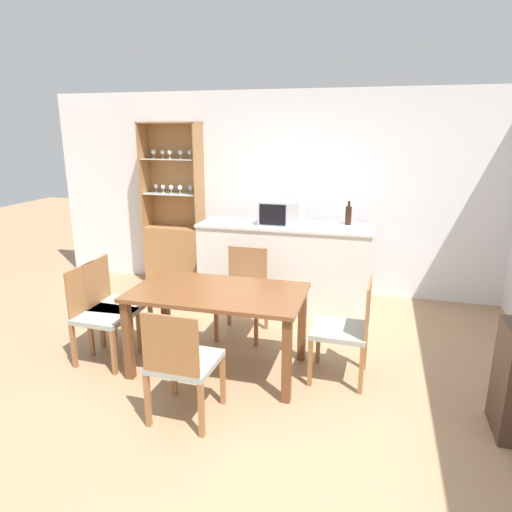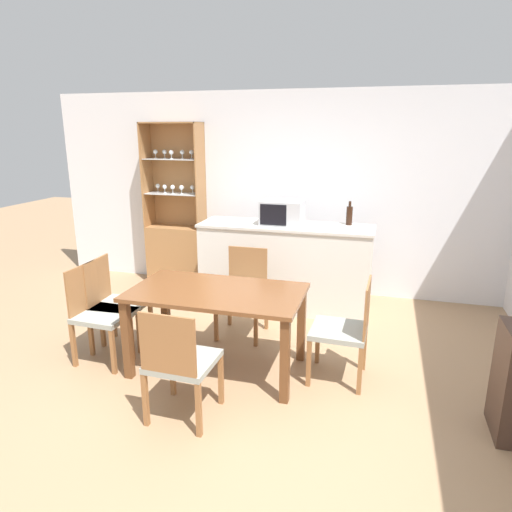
% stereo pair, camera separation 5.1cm
% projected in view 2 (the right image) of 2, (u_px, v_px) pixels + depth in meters
% --- Properties ---
extents(ground_plane, '(18.00, 18.00, 0.00)m').
position_uv_depth(ground_plane, '(235.00, 390.00, 3.76)').
color(ground_plane, '#A37F5B').
extents(wall_back, '(6.80, 0.06, 2.55)m').
position_uv_depth(wall_back, '(298.00, 194.00, 5.86)').
color(wall_back, silver).
rests_on(wall_back, ground_plane).
extents(kitchen_counter, '(2.02, 0.60, 1.01)m').
position_uv_depth(kitchen_counter, '(285.00, 266.00, 5.40)').
color(kitchen_counter, silver).
rests_on(kitchen_counter, ground_plane).
extents(display_cabinet, '(0.79, 0.33, 2.16)m').
position_uv_depth(display_cabinet, '(177.00, 239.00, 6.30)').
color(display_cabinet, '#A37042').
rests_on(display_cabinet, ground_plane).
extents(dining_table, '(1.49, 0.83, 0.74)m').
position_uv_depth(dining_table, '(217.00, 302.00, 3.94)').
color(dining_table, brown).
rests_on(dining_table, ground_plane).
extents(dining_chair_head_near, '(0.47, 0.47, 0.89)m').
position_uv_depth(dining_chair_head_near, '(180.00, 362.00, 3.28)').
color(dining_chair_head_near, '#999E93').
rests_on(dining_chair_head_near, ground_plane).
extents(dining_chair_head_far, '(0.46, 0.46, 0.89)m').
position_uv_depth(dining_chair_head_far, '(243.00, 292.00, 4.70)').
color(dining_chair_head_far, '#999E93').
rests_on(dining_chair_head_far, ground_plane).
extents(dining_chair_side_left_near, '(0.48, 0.48, 0.89)m').
position_uv_depth(dining_chair_side_left_near, '(101.00, 313.00, 4.16)').
color(dining_chair_side_left_near, '#999E93').
rests_on(dining_chair_side_left_near, ground_plane).
extents(dining_chair_side_right_far, '(0.47, 0.47, 0.89)m').
position_uv_depth(dining_chair_side_right_far, '(345.00, 329.00, 3.82)').
color(dining_chair_side_right_far, '#999E93').
rests_on(dining_chair_side_right_far, ground_plane).
extents(dining_chair_side_left_far, '(0.48, 0.48, 0.89)m').
position_uv_depth(dining_chair_side_left_far, '(115.00, 303.00, 4.39)').
color(dining_chair_side_left_far, '#999E93').
rests_on(dining_chair_side_left_far, ground_plane).
extents(microwave, '(0.47, 0.35, 0.28)m').
position_uv_depth(microwave, '(282.00, 213.00, 5.25)').
color(microwave, '#B7BABF').
rests_on(microwave, kitchen_counter).
extents(wine_bottle, '(0.07, 0.07, 0.27)m').
position_uv_depth(wine_bottle, '(349.00, 215.00, 5.23)').
color(wine_bottle, black).
rests_on(wine_bottle, kitchen_counter).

